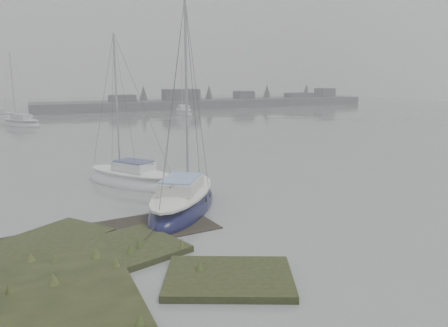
% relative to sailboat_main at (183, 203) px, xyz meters
% --- Properties ---
extents(ground, '(160.00, 160.00, 0.00)m').
position_rel_sailboat_main_xyz_m(ground, '(-1.49, 23.72, -0.29)').
color(ground, slate).
rests_on(ground, ground).
extents(far_shoreline, '(60.00, 8.00, 4.15)m').
position_rel_sailboat_main_xyz_m(far_shoreline, '(25.35, 55.62, 0.56)').
color(far_shoreline, '#4C4F51').
rests_on(far_shoreline, ground).
extents(sailboat_main, '(5.56, 6.75, 9.41)m').
position_rel_sailboat_main_xyz_m(sailboat_main, '(0.00, 0.00, 0.00)').
color(sailboat_main, black).
rests_on(sailboat_main, ground).
extents(sailboat_white, '(4.85, 5.95, 8.28)m').
position_rel_sailboat_main_xyz_m(sailboat_white, '(-1.06, 5.25, -0.04)').
color(sailboat_white, white).
rests_on(sailboat_white, ground).
extents(sailboat_far_a, '(5.25, 6.19, 8.71)m').
position_rel_sailboat_main_xyz_m(sailboat_far_a, '(-6.48, 36.93, -0.02)').
color(sailboat_far_a, silver).
rests_on(sailboat_far_a, ground).
extents(sailboat_far_b, '(2.82, 6.49, 8.87)m').
position_rel_sailboat_main_xyz_m(sailboat_far_b, '(15.06, 43.49, -0.02)').
color(sailboat_far_b, '#9DA2A6').
rests_on(sailboat_far_b, ground).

